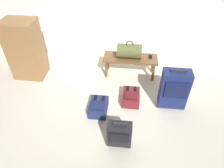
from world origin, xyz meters
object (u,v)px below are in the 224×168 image
cell_phone (150,57)px  duffel_bag_olive (129,51)px  bench (130,60)px  suitcase_small_charcoal (119,134)px  backpack_maroon (131,97)px  suitcase_upright_navy (174,89)px  side_cabinet (25,50)px  backpack_navy (98,107)px

cell_phone → duffel_bag_olive: bearing=-173.1°
bench → duffel_bag_olive: 0.19m
suitcase_small_charcoal → backpack_maroon: (0.12, 0.87, -0.15)m
suitcase_upright_navy → backpack_maroon: suitcase_upright_navy is taller
bench → suitcase_small_charcoal: 1.62m
suitcase_small_charcoal → side_cabinet: 2.34m
bench → cell_phone: size_ratio=6.94×
bench → side_cabinet: 1.92m
bench → side_cabinet: (-1.90, -0.20, 0.21)m
suitcase_upright_navy → backpack_navy: (-1.15, -0.23, -0.29)m
duffel_bag_olive → backpack_navy: duffel_bag_olive is taller
duffel_bag_olive → bench: bearing=0.0°
suitcase_upright_navy → backpack_maroon: (-0.65, 0.05, -0.29)m
suitcase_small_charcoal → backpack_navy: suitcase_small_charcoal is taller
cell_phone → suitcase_upright_navy: suitcase_upright_navy is taller
cell_phone → backpack_maroon: bearing=-111.4°
bench → duffel_bag_olive: size_ratio=2.27×
suitcase_upright_navy → backpack_navy: suitcase_upright_navy is taller
duffel_bag_olive → backpack_maroon: 0.87m
cell_phone → backpack_maroon: 0.91m
duffel_bag_olive → suitcase_upright_navy: size_ratio=0.59×
duffel_bag_olive → suitcase_small_charcoal: bearing=-91.3°
backpack_maroon → suitcase_upright_navy: bearing=-4.1°
suitcase_small_charcoal → backpack_maroon: size_ratio=1.21×
backpack_maroon → side_cabinet: side_cabinet is taller
bench → cell_phone: 0.38m
bench → suitcase_small_charcoal: bearing=-92.4°
duffel_bag_olive → cell_phone: 0.42m
bench → cell_phone: cell_phone is taller
backpack_navy → cell_phone: bearing=52.8°
backpack_maroon → backpack_navy: size_ratio=1.00×
side_cabinet → backpack_maroon: bearing=-15.6°
backpack_navy → side_cabinet: (-1.45, 0.83, 0.46)m
cell_phone → backpack_maroon: size_ratio=0.38×
bench → side_cabinet: side_cabinet is taller
backpack_maroon → backpack_navy: bearing=-150.9°
cell_phone → suitcase_upright_navy: (0.34, -0.84, -0.02)m
backpack_navy → side_cabinet: bearing=150.4°
duffel_bag_olive → backpack_maroon: duffel_bag_olive is taller
suitcase_upright_navy → suitcase_small_charcoal: suitcase_upright_navy is taller
cell_phone → side_cabinet: size_ratio=0.13×
cell_phone → backpack_maroon: (-0.31, -0.79, -0.31)m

